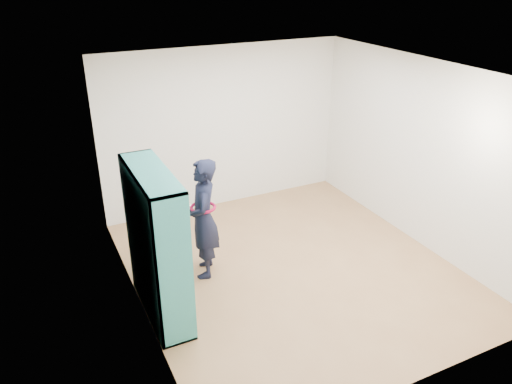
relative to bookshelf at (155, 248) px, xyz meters
name	(u,v)px	position (x,y,z in m)	size (l,w,h in m)	color
floor	(292,268)	(1.83, 0.09, -0.86)	(4.50, 4.50, 0.00)	#976B45
ceiling	(299,73)	(1.83, 0.09, 1.74)	(4.50, 4.50, 0.00)	white
wall_left	(133,212)	(-0.17, 0.09, 0.44)	(0.02, 4.50, 2.60)	silver
wall_right	(420,154)	(3.83, 0.09, 0.44)	(0.02, 4.50, 2.60)	silver
wall_back	(224,128)	(1.83, 2.34, 0.44)	(4.00, 0.02, 2.60)	silver
wall_front	(427,273)	(1.83, -2.16, 0.44)	(4.00, 0.02, 2.60)	silver
bookshelf	(155,248)	(0.00, 0.00, 0.00)	(0.39, 1.32, 1.77)	teal
person	(204,219)	(0.77, 0.52, -0.07)	(0.56, 0.68, 1.58)	black
smartphone	(191,208)	(0.65, 0.66, 0.04)	(0.05, 0.10, 0.13)	silver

